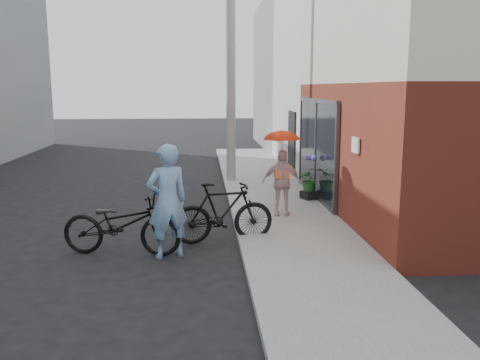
{
  "coord_description": "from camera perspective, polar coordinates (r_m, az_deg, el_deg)",
  "views": [
    {
      "loc": [
        0.22,
        -9.3,
        2.9
      ],
      "look_at": [
        0.96,
        0.59,
        1.1
      ],
      "focal_mm": 38.0,
      "sensor_mm": 36.0,
      "label": 1
    }
  ],
  "objects": [
    {
      "name": "east_building_far",
      "position": [
        26.25,
        11.34,
        11.42
      ],
      "size": [
        8.0,
        8.0,
        7.0
      ],
      "primitive_type": "cube",
      "color": "gray",
      "rests_on": "ground"
    },
    {
      "name": "officer",
      "position": [
        8.79,
        -8.15,
        -2.37
      ],
      "size": [
        0.85,
        0.71,
        1.98
      ],
      "primitive_type": "imported",
      "rotation": [
        0.0,
        0.0,
        3.53
      ],
      "color": "#76A2D2",
      "rests_on": "ground"
    },
    {
      "name": "potted_plant",
      "position": [
        12.96,
        7.86,
        0.07
      ],
      "size": [
        0.55,
        0.48,
        0.62
      ],
      "primitive_type": "imported",
      "color": "#245C24",
      "rests_on": "planter"
    },
    {
      "name": "plaster_building",
      "position": [
        19.59,
        16.92,
        11.62
      ],
      "size": [
        8.0,
        6.0,
        7.0
      ],
      "primitive_type": "cube",
      "color": "silver",
      "rests_on": "ground"
    },
    {
      "name": "kimono_woman",
      "position": [
        11.24,
        4.66,
        -0.26
      ],
      "size": [
        0.88,
        0.44,
        1.45
      ],
      "primitive_type": "imported",
      "rotation": [
        0.0,
        0.0,
        -0.1
      ],
      "color": "beige",
      "rests_on": "sidewalk"
    },
    {
      "name": "planter",
      "position": [
        13.03,
        7.82,
        -1.68
      ],
      "size": [
        0.48,
        0.48,
        0.19
      ],
      "primitive_type": "cube",
      "rotation": [
        0.0,
        0.0,
        0.4
      ],
      "color": "black",
      "rests_on": "sidewalk"
    },
    {
      "name": "parasol",
      "position": [
        11.1,
        4.75,
        5.23
      ],
      "size": [
        0.8,
        0.8,
        0.71
      ],
      "primitive_type": "imported",
      "color": "#EB491B",
      "rests_on": "kimono_woman"
    },
    {
      "name": "ground",
      "position": [
        9.75,
        -5.45,
        -7.07
      ],
      "size": [
        80.0,
        80.0,
        0.0
      ],
      "primitive_type": "plane",
      "color": "black",
      "rests_on": "ground"
    },
    {
      "name": "utility_pole",
      "position": [
        15.34,
        -1.04,
        12.54
      ],
      "size": [
        0.28,
        0.28,
        7.0
      ],
      "primitive_type": "cylinder",
      "color": "#9E9E99",
      "rests_on": "ground"
    },
    {
      "name": "bike_right",
      "position": [
        9.62,
        -1.92,
        -3.66
      ],
      "size": [
        2.0,
        0.85,
        1.17
      ],
      "primitive_type": "imported",
      "rotation": [
        0.0,
        0.0,
        1.73
      ],
      "color": "black",
      "rests_on": "ground"
    },
    {
      "name": "curb",
      "position": [
        11.67,
        -0.64,
        -3.79
      ],
      "size": [
        0.12,
        24.0,
        0.12
      ],
      "primitive_type": "cube",
      "color": "#9E9E99",
      "rests_on": "ground"
    },
    {
      "name": "bike_left",
      "position": [
        9.15,
        -13.17,
        -4.85
      ],
      "size": [
        2.21,
        1.11,
        1.11
      ],
      "primitive_type": "imported",
      "rotation": [
        0.0,
        0.0,
        1.39
      ],
      "color": "black",
      "rests_on": "ground"
    },
    {
      "name": "sidewalk",
      "position": [
        11.8,
        5.0,
        -3.67
      ],
      "size": [
        2.2,
        24.0,
        0.12
      ],
      "primitive_type": "cube",
      "color": "gray",
      "rests_on": "ground"
    }
  ]
}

